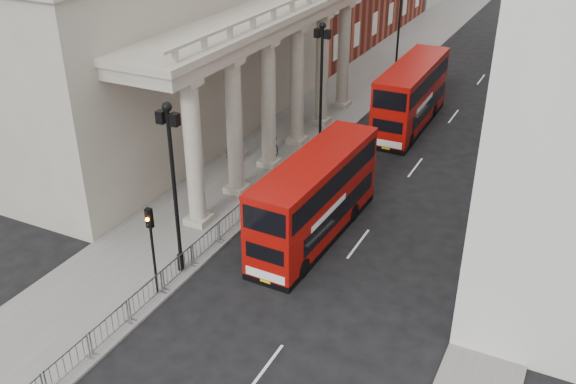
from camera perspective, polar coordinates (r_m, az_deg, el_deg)
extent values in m
plane|color=black|center=(28.19, -13.10, -11.34)|extent=(260.00, 260.00, 0.00)
cube|color=slate|center=(52.58, 4.89, 8.35)|extent=(6.00, 140.00, 0.12)
cube|color=slate|center=(49.40, 22.96, 4.89)|extent=(3.00, 140.00, 0.12)
cube|color=slate|center=(51.64, 7.95, 7.83)|extent=(0.20, 140.00, 0.14)
cube|color=gray|center=(44.23, -10.17, 12.34)|extent=(9.00, 28.00, 12.00)
cylinder|color=black|center=(30.68, -9.47, -6.16)|extent=(0.36, 0.36, 0.80)
cylinder|color=black|center=(28.85, -10.02, -0.21)|extent=(0.18, 0.18, 8.00)
sphere|color=black|center=(27.20, -10.73, 7.44)|extent=(0.44, 0.44, 0.44)
cube|color=black|center=(27.17, -10.03, 6.35)|extent=(0.35, 0.35, 0.55)
cube|color=black|center=(27.57, -11.22, 6.57)|extent=(0.35, 0.35, 0.55)
cylinder|color=black|center=(42.94, 2.84, 4.51)|extent=(0.36, 0.36, 0.80)
cylinder|color=black|center=(41.65, 2.96, 9.07)|extent=(0.18, 0.18, 8.00)
sphere|color=black|center=(40.53, 3.10, 14.57)|extent=(0.44, 0.44, 0.44)
cube|color=black|center=(40.51, 3.55, 13.82)|extent=(0.35, 0.35, 0.55)
cube|color=black|center=(40.78, 2.62, 13.94)|extent=(0.35, 0.35, 0.55)
cylinder|color=black|center=(57.08, 9.49, 10.14)|extent=(0.36, 0.36, 0.80)
cylinder|color=black|center=(56.12, 9.78, 13.64)|extent=(0.18, 0.18, 8.00)
cylinder|color=black|center=(28.61, -11.80, -6.01)|extent=(0.12, 0.12, 3.40)
cube|color=black|center=(27.50, -12.23, -2.28)|extent=(0.28, 0.22, 0.90)
sphere|color=black|center=(27.27, -12.46, -1.85)|extent=(0.18, 0.18, 0.18)
sphere|color=orange|center=(27.41, -12.40, -2.40)|extent=(0.18, 0.18, 0.18)
sphere|color=black|center=(27.56, -12.33, -2.94)|extent=(0.18, 0.18, 0.18)
cube|color=gray|center=(26.03, -18.99, -14.23)|extent=(0.50, 2.30, 1.10)
cube|color=gray|center=(27.24, -15.56, -11.48)|extent=(0.50, 2.30, 1.10)
cube|color=gray|center=(28.59, -12.49, -8.93)|extent=(0.50, 2.30, 1.10)
cube|color=gray|center=(30.07, -9.76, -6.61)|extent=(0.50, 2.30, 1.10)
cube|color=gray|center=(31.65, -7.31, -4.50)|extent=(0.50, 2.30, 1.10)
cube|color=gray|center=(33.33, -5.11, -2.58)|extent=(0.50, 2.30, 1.10)
cube|color=gray|center=(35.08, -3.13, -0.85)|extent=(0.50, 2.30, 1.10)
cube|color=#960B06|center=(32.63, 2.42, -1.91)|extent=(2.74, 10.24, 1.94)
cube|color=#960B06|center=(31.68, 2.49, 1.25)|extent=(2.74, 10.24, 1.70)
cube|color=#960B06|center=(31.26, 2.53, 2.84)|extent=(2.78, 10.28, 0.24)
cube|color=black|center=(33.21, 2.38, -3.61)|extent=(2.76, 10.24, 0.34)
cube|color=black|center=(32.51, 2.43, -1.54)|extent=(2.74, 8.31, 0.97)
cube|color=black|center=(31.64, 2.50, 1.41)|extent=(2.78, 9.66, 1.07)
cube|color=white|center=(29.21, -2.04, -7.41)|extent=(2.03, 0.12, 0.44)
cube|color=yellow|center=(29.38, -2.04, -7.93)|extent=(0.53, 0.06, 0.13)
cylinder|color=black|center=(30.84, -2.36, -5.62)|extent=(0.34, 0.98, 0.97)
cylinder|color=black|center=(29.96, 1.28, -6.72)|extent=(0.34, 0.98, 0.97)
cylinder|color=black|center=(35.31, 2.50, -0.97)|extent=(0.34, 0.98, 0.97)
cylinder|color=black|center=(34.55, 5.76, -1.80)|extent=(0.34, 0.98, 0.97)
cube|color=#9E0B07|center=(47.22, 10.79, 7.36)|extent=(2.67, 10.66, 2.02)
cube|color=#9E0B07|center=(46.54, 11.02, 9.78)|extent=(2.67, 10.66, 1.77)
cube|color=#9E0B07|center=(46.25, 11.13, 10.97)|extent=(2.71, 10.70, 0.25)
cube|color=black|center=(47.63, 10.66, 6.02)|extent=(2.69, 10.66, 0.35)
cube|color=black|center=(47.13, 10.82, 7.64)|extent=(2.71, 8.64, 1.01)
cube|color=black|center=(46.51, 11.03, 9.90)|extent=(2.72, 10.05, 1.11)
cube|color=white|center=(42.71, 8.73, 4.29)|extent=(2.13, 0.09, 0.46)
cube|color=yellow|center=(42.84, 8.69, 3.87)|extent=(0.56, 0.05, 0.13)
cylinder|color=black|center=(44.50, 7.95, 5.11)|extent=(0.34, 1.02, 1.01)
cylinder|color=black|center=(43.93, 10.78, 4.57)|extent=(0.34, 1.02, 1.01)
cylinder|color=black|center=(50.04, 10.23, 7.53)|extent=(0.34, 1.02, 1.01)
cylinder|color=black|center=(49.53, 12.78, 7.07)|extent=(0.34, 1.02, 1.01)
imported|color=black|center=(40.24, -5.09, 3.52)|extent=(0.76, 0.69, 1.75)
imported|color=#2A2321|center=(42.22, -1.38, 4.67)|extent=(0.78, 0.63, 1.54)
imported|color=black|center=(40.78, -1.35, 3.86)|extent=(0.85, 0.62, 1.62)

